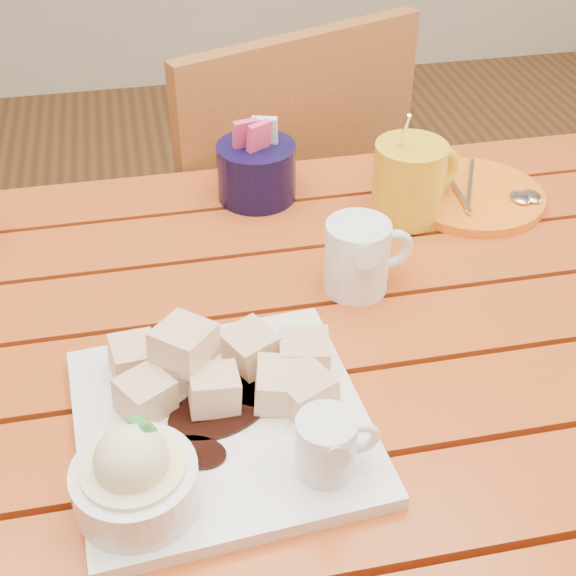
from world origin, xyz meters
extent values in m
cube|color=#933513|center=(0.00, -0.23, 0.73)|extent=(1.20, 0.11, 0.03)
cube|color=#933513|center=(0.00, -0.11, 0.73)|extent=(1.20, 0.11, 0.03)
cube|color=#933513|center=(0.00, 0.00, 0.73)|extent=(1.20, 0.11, 0.03)
cube|color=#933513|center=(0.00, 0.11, 0.73)|extent=(1.20, 0.11, 0.03)
cube|color=#933513|center=(0.00, 0.23, 0.73)|extent=(1.20, 0.11, 0.03)
cube|color=#933513|center=(0.00, 0.34, 0.73)|extent=(1.20, 0.11, 0.03)
cube|color=#933513|center=(0.00, 0.36, 0.68)|extent=(1.12, 0.04, 0.08)
cylinder|color=#933513|center=(0.55, 0.35, 0.36)|extent=(0.06, 0.06, 0.72)
cube|color=white|center=(-0.03, -0.11, 0.76)|extent=(0.29, 0.29, 0.02)
cube|color=#CE883F|center=(-0.04, -0.09, 0.78)|extent=(0.05, 0.05, 0.04)
cube|color=#CE883F|center=(0.01, -0.04, 0.78)|extent=(0.06, 0.06, 0.04)
cube|color=#CE883F|center=(0.05, -0.11, 0.78)|extent=(0.06, 0.06, 0.04)
cube|color=#CE883F|center=(-0.10, -0.08, 0.78)|extent=(0.07, 0.07, 0.04)
cube|color=#CE883F|center=(-0.11, -0.03, 0.78)|extent=(0.05, 0.05, 0.04)
cube|color=#CE883F|center=(0.03, -0.10, 0.78)|extent=(0.06, 0.06, 0.04)
cube|color=#CE883F|center=(0.06, -0.06, 0.78)|extent=(0.06, 0.06, 0.04)
cube|color=#CE883F|center=(-0.06, -0.05, 0.82)|extent=(0.07, 0.07, 0.04)
cylinder|color=white|center=(-0.12, -0.19, 0.79)|extent=(0.11, 0.11, 0.04)
cylinder|color=#F9EDB7|center=(-0.12, -0.19, 0.80)|extent=(0.09, 0.09, 0.03)
sphere|color=#F9EDB7|center=(-0.12, -0.19, 0.82)|extent=(0.06, 0.06, 0.06)
cone|color=green|center=(-0.10, -0.18, 0.84)|extent=(0.03, 0.04, 0.03)
cone|color=green|center=(-0.11, -0.17, 0.84)|extent=(0.03, 0.03, 0.02)
cylinder|color=white|center=(0.05, -0.19, 0.79)|extent=(0.05, 0.05, 0.06)
cylinder|color=black|center=(0.05, -0.19, 0.82)|extent=(0.04, 0.04, 0.01)
cone|color=white|center=(0.05, -0.21, 0.82)|extent=(0.02, 0.02, 0.03)
torus|color=white|center=(0.08, -0.19, 0.80)|extent=(0.04, 0.01, 0.04)
cylinder|color=gold|center=(0.26, 0.22, 0.80)|extent=(0.09, 0.09, 0.10)
cylinder|color=black|center=(0.26, 0.22, 0.85)|extent=(0.08, 0.08, 0.01)
torus|color=gold|center=(0.31, 0.24, 0.80)|extent=(0.06, 0.04, 0.06)
cylinder|color=silver|center=(0.24, 0.23, 0.84)|extent=(0.01, 0.07, 0.14)
cylinder|color=white|center=(0.15, 0.08, 0.79)|extent=(0.07, 0.07, 0.09)
cylinder|color=white|center=(0.15, 0.08, 0.83)|extent=(0.06, 0.06, 0.01)
cone|color=white|center=(0.15, 0.04, 0.82)|extent=(0.03, 0.03, 0.03)
torus|color=white|center=(0.19, 0.08, 0.80)|extent=(0.05, 0.02, 0.05)
cylinder|color=black|center=(0.07, 0.31, 0.79)|extent=(0.11, 0.11, 0.08)
cube|color=#E73E71|center=(0.06, 0.31, 0.84)|extent=(0.04, 0.02, 0.05)
cube|color=white|center=(0.08, 0.31, 0.84)|extent=(0.04, 0.02, 0.05)
cube|color=#E73E71|center=(0.07, 0.30, 0.84)|extent=(0.04, 0.03, 0.05)
cylinder|color=orange|center=(0.36, 0.24, 0.76)|extent=(0.19, 0.19, 0.01)
cylinder|color=silver|center=(0.34, 0.25, 0.77)|extent=(0.02, 0.14, 0.01)
cylinder|color=silver|center=(0.36, 0.25, 0.77)|extent=(0.06, 0.13, 0.01)
ellipsoid|color=silver|center=(0.41, 0.21, 0.77)|extent=(0.03, 0.04, 0.01)
ellipsoid|color=silver|center=(0.43, 0.21, 0.77)|extent=(0.03, 0.04, 0.01)
cube|color=brown|center=(0.10, 0.67, 0.44)|extent=(0.55, 0.55, 0.03)
cylinder|color=brown|center=(0.21, 0.91, 0.21)|extent=(0.04, 0.04, 0.43)
cylinder|color=brown|center=(-0.13, 0.78, 0.21)|extent=(0.04, 0.04, 0.43)
cylinder|color=brown|center=(0.34, 0.57, 0.21)|extent=(0.04, 0.04, 0.43)
cylinder|color=brown|center=(0.00, 0.44, 0.21)|extent=(0.04, 0.04, 0.43)
cube|color=brown|center=(0.17, 0.49, 0.68)|extent=(0.41, 0.18, 0.45)
camera|label=1|loc=(-0.08, -0.64, 1.32)|focal=50.00mm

